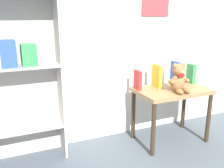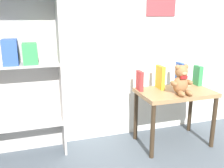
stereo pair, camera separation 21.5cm
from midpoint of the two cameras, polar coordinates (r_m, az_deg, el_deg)
The scene contains 8 objects.
wall_back at distance 2.46m, azimuth 0.60°, elevation 16.51°, with size 4.80×0.07×2.50m.
bookshelf_side at distance 2.13m, azimuth -23.39°, elevation 6.15°, with size 0.63×0.23×1.63m.
display_table at distance 2.43m, azimuth 11.02°, elevation -2.93°, with size 0.68×0.43×0.53m.
teddy_bear at distance 2.30m, azimuth 12.43°, elevation 1.11°, with size 0.20×0.18×0.26m.
book_standing_red at distance 2.32m, azimuth 3.26°, elevation 0.87°, with size 0.03×0.11×0.18m, color red.
book_standing_yellow at distance 2.41m, azimuth 7.71°, elevation 1.76°, with size 0.03×0.14×0.22m, color gold.
book_standing_blue at distance 2.52m, azimuth 11.88°, elevation 2.35°, with size 0.03×0.11×0.24m, color #2D51B7.
book_standing_green at distance 2.65m, azimuth 15.45°, elevation 2.30°, with size 0.04×0.11×0.20m, color #33934C.
Camera 1 is at (-1.11, -0.74, 1.20)m, focal length 40.00 mm.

